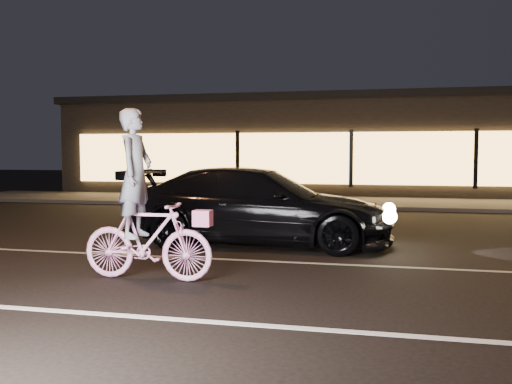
# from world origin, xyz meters

# --- Properties ---
(ground) EXTENTS (90.00, 90.00, 0.00)m
(ground) POSITION_xyz_m (0.00, 0.00, 0.00)
(ground) COLOR black
(ground) RESTS_ON ground
(lane_stripe_near) EXTENTS (60.00, 0.12, 0.01)m
(lane_stripe_near) POSITION_xyz_m (0.00, -1.50, 0.00)
(lane_stripe_near) COLOR silver
(lane_stripe_near) RESTS_ON ground
(lane_stripe_far) EXTENTS (60.00, 0.10, 0.01)m
(lane_stripe_far) POSITION_xyz_m (0.00, 2.00, 0.00)
(lane_stripe_far) COLOR gray
(lane_stripe_far) RESTS_ON ground
(sidewalk) EXTENTS (30.00, 4.00, 0.12)m
(sidewalk) POSITION_xyz_m (0.00, 13.00, 0.06)
(sidewalk) COLOR #383533
(sidewalk) RESTS_ON ground
(storefront) EXTENTS (25.40, 8.42, 4.20)m
(storefront) POSITION_xyz_m (0.00, 18.97, 2.15)
(storefront) COLOR black
(storefront) RESTS_ON ground
(cyclist) EXTENTS (1.95, 0.67, 2.46)m
(cyclist) POSITION_xyz_m (-1.95, 0.24, 0.87)
(cyclist) COLOR #FF39AE
(cyclist) RESTS_ON ground
(sedan) EXTENTS (5.31, 2.19, 1.53)m
(sedan) POSITION_xyz_m (-1.06, 3.66, 0.76)
(sedan) COLOR black
(sedan) RESTS_ON ground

